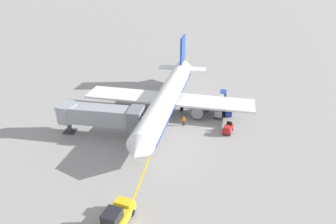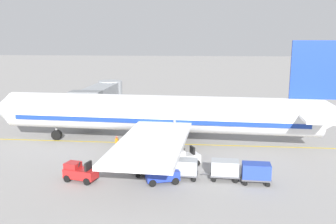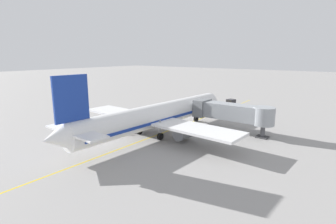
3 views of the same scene
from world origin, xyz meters
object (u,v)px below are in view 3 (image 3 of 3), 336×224
(baggage_tug_lead, at_px, (118,128))
(ground_crew_loader, at_px, (140,122))
(baggage_cart_third_in_train, at_px, (91,128))
(pushback_tractor, at_px, (229,105))
(baggage_tug_trailing, at_px, (109,122))
(jet_bridge, at_px, (232,112))
(baggage_cart_second_in_train, at_px, (105,124))
(baggage_cart_tail_end, at_px, (77,130))
(baggage_cart_front, at_px, (119,121))
(baggage_tug_spare, at_px, (132,116))
(parked_airliner, at_px, (157,116))
(ground_crew_wing_walker, at_px, (156,121))

(baggage_tug_lead, xyz_separation_m, ground_crew_loader, (1.12, 4.29, 0.24))
(ground_crew_loader, bearing_deg, baggage_cart_third_in_train, -118.42)
(pushback_tractor, xyz_separation_m, baggage_tug_trailing, (-11.31, -27.27, -0.39))
(jet_bridge, distance_m, baggage_cart_second_in_train, 22.12)
(pushback_tractor, distance_m, baggage_cart_tail_end, 36.02)
(jet_bridge, distance_m, baggage_tug_trailing, 22.22)
(baggage_cart_front, bearing_deg, baggage_tug_lead, -43.89)
(baggage_cart_second_in_train, bearing_deg, baggage_tug_trailing, 122.48)
(baggage_cart_front, bearing_deg, baggage_tug_spare, 107.18)
(baggage_tug_lead, distance_m, baggage_tug_trailing, 4.39)
(baggage_cart_tail_end, bearing_deg, jet_bridge, 42.58)
(parked_airliner, bearing_deg, ground_crew_loader, 163.52)
(parked_airliner, relative_size, baggage_tug_lead, 13.46)
(jet_bridge, height_order, baggage_cart_third_in_train, jet_bridge)
(baggage_tug_trailing, xyz_separation_m, baggage_cart_tail_end, (0.64, -7.14, 0.24))
(ground_crew_wing_walker, bearing_deg, baggage_tug_spare, 170.69)
(parked_airliner, height_order, baggage_cart_third_in_train, parked_airliner)
(jet_bridge, relative_size, pushback_tractor, 2.92)
(baggage_cart_second_in_train, relative_size, ground_crew_wing_walker, 1.73)
(baggage_cart_second_in_train, xyz_separation_m, ground_crew_loader, (4.20, 4.44, 0.00))
(baggage_tug_spare, height_order, baggage_cart_third_in_train, baggage_tug_spare)
(ground_crew_loader, bearing_deg, baggage_cart_front, -156.30)
(parked_airliner, distance_m, pushback_tractor, 26.09)
(parked_airliner, relative_size, baggage_cart_third_in_train, 12.77)
(baggage_tug_lead, bearing_deg, jet_bridge, 37.26)
(pushback_tractor, distance_m, baggage_cart_second_in_train, 30.68)
(baggage_tug_trailing, bearing_deg, baggage_cart_second_in_train, -57.52)
(ground_crew_loader, bearing_deg, ground_crew_wing_walker, 52.06)
(baggage_tug_lead, height_order, baggage_cart_third_in_train, baggage_tug_lead)
(baggage_cart_front, height_order, baggage_cart_second_in_train, same)
(parked_airliner, distance_m, baggage_cart_tail_end, 13.09)
(pushback_tractor, xyz_separation_m, baggage_tug_lead, (-7.18, -28.76, -0.39))
(baggage_tug_lead, bearing_deg, baggage_cart_second_in_train, -177.21)
(parked_airliner, relative_size, ground_crew_wing_walker, 22.09)
(baggage_cart_third_in_train, height_order, ground_crew_wing_walker, ground_crew_wing_walker)
(parked_airliner, height_order, jet_bridge, parked_airliner)
(baggage_tug_lead, xyz_separation_m, baggage_cart_third_in_train, (-3.01, -3.33, 0.24))
(jet_bridge, height_order, baggage_tug_trailing, jet_bridge)
(jet_bridge, bearing_deg, baggage_tug_spare, -168.74)
(jet_bridge, xyz_separation_m, baggage_cart_second_in_train, (-18.49, -11.87, -2.51))
(pushback_tractor, xyz_separation_m, ground_crew_loader, (-6.06, -24.46, -0.15))
(baggage_cart_third_in_train, relative_size, baggage_cart_tail_end, 1.00)
(ground_crew_loader, bearing_deg, pushback_tractor, 76.08)
(baggage_cart_third_in_train, bearing_deg, baggage_tug_trailing, 103.13)
(pushback_tractor, relative_size, baggage_cart_second_in_train, 1.61)
(pushback_tractor, relative_size, ground_crew_loader, 2.79)
(baggage_cart_second_in_train, distance_m, baggage_cart_tail_end, 5.51)
(baggage_tug_lead, xyz_separation_m, ground_crew_wing_walker, (2.92, 6.61, 0.24))
(pushback_tractor, bearing_deg, baggage_cart_front, -110.73)
(baggage_cart_second_in_train, distance_m, ground_crew_wing_walker, 9.04)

